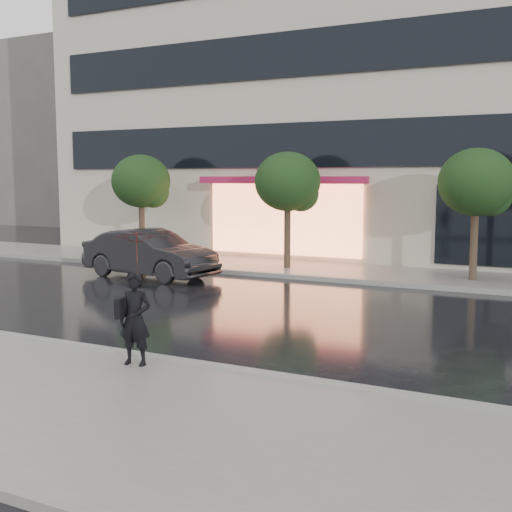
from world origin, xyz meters
The scene contains 12 objects.
ground centered at (0.00, 0.00, 0.00)m, with size 120.00×120.00×0.00m, color black.
sidewalk_near centered at (0.00, -3.25, 0.06)m, with size 60.00×4.50×0.12m, color slate.
sidewalk_far centered at (0.00, 10.25, 0.06)m, with size 60.00×3.50×0.12m, color slate.
curb_near centered at (0.00, -1.00, 0.07)m, with size 60.00×0.25×0.14m, color gray.
curb_far centered at (0.00, 8.50, 0.07)m, with size 60.00×0.25×0.14m, color gray.
office_building centered at (0.00, 17.97, 9.00)m, with size 30.00×12.76×18.00m.
bg_building_left centered at (-28.00, 26.00, 6.00)m, with size 14.00×10.00×12.00m, color #59544F.
tree_far_west centered at (-8.94, 10.03, 2.92)m, with size 2.20×2.20×3.99m.
tree_mid_west centered at (-2.94, 10.03, 2.92)m, with size 2.20×2.20×3.99m.
tree_mid_east centered at (3.06, 10.03, 2.92)m, with size 2.20×2.20×3.99m.
parked_car centered at (-6.30, 6.76, 0.75)m, with size 1.59×4.57×1.51m, color black.
pedestrian_with_umbrella centered at (-0.53, -1.50, 1.57)m, with size 1.04×1.05×2.17m.
Camera 1 is at (5.69, -9.62, 3.11)m, focal length 45.00 mm.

